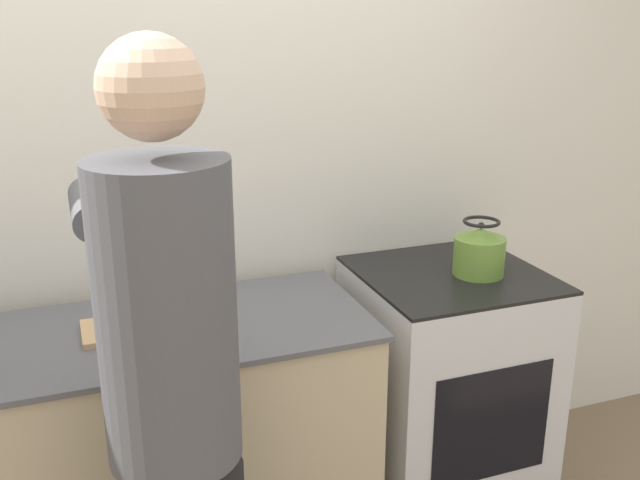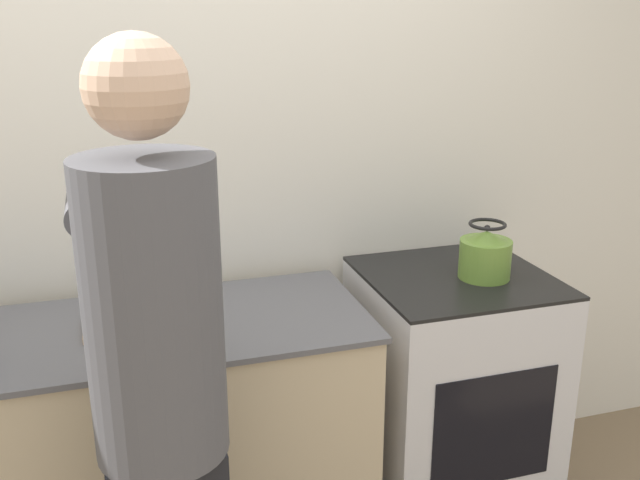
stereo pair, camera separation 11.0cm
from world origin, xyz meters
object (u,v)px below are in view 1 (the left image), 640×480
oven (445,391)px  knife (133,327)px  kettle (479,252)px  cutting_board (135,327)px  person (172,395)px

oven → knife: size_ratio=5.03×
knife → kettle: (1.17, -0.01, 0.10)m
oven → cutting_board: bearing=-179.9°
oven → kettle: size_ratio=4.77×
person → knife: size_ratio=9.53×
person → knife: (-0.03, 0.53, -0.06)m
knife → kettle: bearing=6.2°
cutting_board → kettle: 1.16m
person → knife: 0.54m
knife → cutting_board: bearing=75.5°
person → knife: bearing=93.6°
person → knife: person is taller
oven → cutting_board: 1.16m
kettle → person: bearing=-155.5°
oven → person: (-1.06, -0.56, 0.51)m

